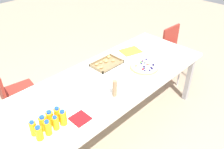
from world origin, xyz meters
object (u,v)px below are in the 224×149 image
Objects in this scene: juice_bottle_2 at (56,123)px; juice_bottle_4 at (33,128)px; juice_bottle_6 at (50,118)px; chair_far_left at (13,92)px; chair_end at (175,49)px; party_table at (105,84)px; juice_bottle_5 at (43,123)px; paper_folder at (131,51)px; juice_bottle_0 at (39,133)px; napkin_stack at (80,119)px; snack_tray at (106,63)px; juice_bottle_1 at (48,128)px; cardboard_tube at (115,88)px; fruit_pizza at (144,67)px; plate_stack at (111,81)px; juice_bottle_3 at (63,118)px; juice_bottle_7 at (58,114)px.

juice_bottle_2 is 0.18m from juice_bottle_4.
juice_bottle_6 reaches higher than juice_bottle_2.
juice_bottle_2 is at bearing -25.98° from juice_bottle_4.
chair_far_left is 2.41m from chair_end.
party_table is 0.86m from juice_bottle_5.
juice_bottle_6 reaches higher than paper_folder.
juice_bottle_4 is (-0.01, 0.07, 0.00)m from juice_bottle_0.
juice_bottle_0 is 0.94× the size of juice_bottle_4.
napkin_stack reaches higher than party_table.
party_table is at bearing 12.74° from juice_bottle_0.
snack_tray is 2.38× the size of napkin_stack.
cardboard_tube is at bearing -3.16° from juice_bottle_1.
juice_bottle_4 is (-0.93, -0.13, 0.12)m from party_table.
chair_far_left is 1.57m from fruit_pizza.
plate_stack is at bearing 10.22° from juice_bottle_2.
snack_tray is (-1.36, 0.15, 0.26)m from chair_end.
juice_bottle_0 is 0.23m from juice_bottle_3.
chair_end reaches higher than fruit_pizza.
party_table is 17.74× the size of juice_bottle_3.
chair_far_left is at bearing 81.67° from juice_bottle_1.
plate_stack is (0.87, 0.07, -0.05)m from juice_bottle_5.
chair_end is 6.14× the size of juice_bottle_2.
party_table is at bearing 10.09° from juice_bottle_6.
chair_end reaches higher than plate_stack.
juice_bottle_2 is 0.92× the size of juice_bottle_3.
juice_bottle_7 is (0.07, -0.00, -0.00)m from juice_bottle_6.
juice_bottle_3 reaches higher than snack_tray.
juice_bottle_6 is (-0.77, -0.14, 0.12)m from party_table.
snack_tray is at bearing 18.90° from juice_bottle_5.
juice_bottle_0 reaches higher than chair_end.
fruit_pizza is 0.47m from plate_stack.
juice_bottle_4 is 0.23m from juice_bottle_7.
paper_folder is (1.62, 0.37, -0.06)m from juice_bottle_4.
juice_bottle_7 is (0.14, 0.07, -0.00)m from juice_bottle_1.
fruit_pizza is (1.42, -0.01, -0.05)m from juice_bottle_4.
snack_tray is at bearing 19.85° from juice_bottle_6.
juice_bottle_7 is 0.68× the size of plate_stack.
juice_bottle_3 is 0.56× the size of paper_folder.
chair_far_left is 1.53m from paper_folder.
juice_bottle_4 is 0.39× the size of snack_tray.
chair_far_left is 5.92× the size of juice_bottle_7.
juice_bottle_6 reaches higher than party_table.
paper_folder is at bearing 0.89° from snack_tray.
juice_bottle_3 is at bearing -24.51° from juice_bottle_5.
party_table is 0.62m from napkin_stack.
fruit_pizza is at bearing -0.06° from juice_bottle_5.
plate_stack is at bearing 8.40° from juice_bottle_0.
juice_bottle_0 is at bearing 175.45° from juice_bottle_1.
juice_bottle_5 is 0.31m from napkin_stack.
napkin_stack is (-0.80, -0.49, -0.01)m from snack_tray.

